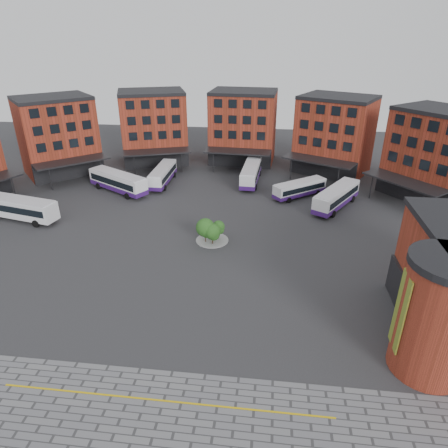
# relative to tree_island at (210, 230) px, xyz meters

# --- Properties ---
(ground) EXTENTS (160.00, 160.00, 0.00)m
(ground) POSITION_rel_tree_island_xyz_m (-1.84, -11.44, -1.84)
(ground) COLOR #28282B
(ground) RESTS_ON ground
(yellow_line) EXTENTS (26.00, 0.15, 0.02)m
(yellow_line) POSITION_rel_tree_island_xyz_m (0.16, -25.44, -1.81)
(yellow_line) COLOR gold
(yellow_line) RESTS_ON paving_zone
(main_building) EXTENTS (94.14, 42.48, 14.60)m
(main_building) POSITION_rel_tree_island_xyz_m (-6.61, 26.80, 5.39)
(main_building) COLOR maroon
(main_building) RESTS_ON ground
(tree_island) EXTENTS (4.40, 4.40, 3.46)m
(tree_island) POSITION_rel_tree_island_xyz_m (0.00, 0.00, 0.00)
(tree_island) COLOR gray
(tree_island) RESTS_ON ground
(bus_a) EXTENTS (12.28, 5.24, 3.39)m
(bus_a) POSITION_rel_tree_island_xyz_m (-29.08, 3.75, 0.17)
(bus_a) COLOR silver
(bus_a) RESTS_ON ground
(bus_b) EXTENTS (11.95, 8.69, 3.45)m
(bus_b) POSITION_rel_tree_island_xyz_m (-18.67, 16.40, 0.03)
(bus_b) COLOR white
(bus_b) RESTS_ON ground
(bus_c) EXTENTS (2.89, 11.06, 3.11)m
(bus_c) POSITION_rel_tree_island_xyz_m (-12.02, 21.44, -0.15)
(bus_c) COLOR white
(bus_c) RESTS_ON ground
(bus_d) EXTENTS (3.51, 12.00, 3.34)m
(bus_d) POSITION_rel_tree_island_xyz_m (4.00, 23.89, -0.03)
(bus_d) COLOR white
(bus_d) RESTS_ON ground
(bus_e) EXTENTS (9.22, 7.89, 2.79)m
(bus_e) POSITION_rel_tree_island_xyz_m (12.59, 17.74, -0.33)
(bus_e) COLOR silver
(bus_e) RESTS_ON ground
(bus_f) EXTENTS (8.51, 11.54, 3.34)m
(bus_f) POSITION_rel_tree_island_xyz_m (18.12, 13.95, -0.03)
(bus_f) COLOR silver
(bus_f) RESTS_ON ground
(blue_car) EXTENTS (4.39, 3.10, 1.37)m
(blue_car) POSITION_rel_tree_island_xyz_m (20.63, -18.86, -1.15)
(blue_car) COLOR #0C1C9E
(blue_car) RESTS_ON ground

